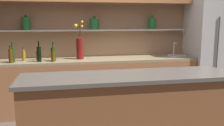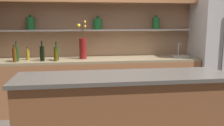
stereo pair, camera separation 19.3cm
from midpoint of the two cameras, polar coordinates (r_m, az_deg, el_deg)
The scene contains 13 objects.
back_wall_unit at distance 4.61m, azimuth -0.81°, elevation 9.34°, with size 5.20×0.44×2.60m.
back_counter_unit at distance 4.45m, azimuth -1.96°, elevation -4.86°, with size 3.53×0.62×0.92m.
island_counter at distance 2.78m, azimuth 4.74°, elevation -12.99°, with size 2.27×0.61×1.02m.
refrigerator at distance 5.07m, azimuth 24.40°, elevation 2.25°, with size 0.94×0.73×2.00m.
flower_vase at distance 4.34m, azimuth -5.43°, elevation 3.63°, with size 0.16×0.12×0.66m.
sink_fixture at distance 4.77m, azimuth 16.57°, elevation 1.60°, with size 0.34×0.34×0.25m.
bottle_oil_0 at distance 4.17m, azimuth -11.44°, elevation 1.65°, with size 0.06×0.06×0.23m.
bottle_wine_1 at distance 4.26m, azimuth -11.34°, elevation 2.17°, with size 0.08×0.08×0.31m.
bottle_oil_2 at distance 4.41m, azimuth -14.63°, elevation 1.92°, with size 0.06×0.06×0.22m.
bottle_spirit_3 at distance 4.24m, azimuth -20.21°, elevation 1.77°, with size 0.06×0.06×0.28m.
bottle_wine_4 at distance 4.22m, azimuth -14.41°, elevation 2.16°, with size 0.07×0.07×0.34m.
bottle_oil_5 at distance 4.41m, azimuth -17.53°, elevation 1.80°, with size 0.06×0.06×0.22m.
bottle_wine_6 at distance 4.31m, azimuth -19.78°, elevation 1.98°, with size 0.07×0.07×0.33m.
Camera 2 is at (-0.48, -3.06, 1.59)m, focal length 40.00 mm.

